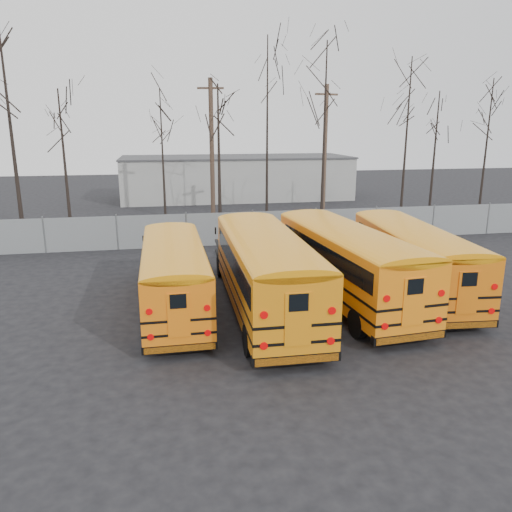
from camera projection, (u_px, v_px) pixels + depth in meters
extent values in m
plane|color=black|center=(308.00, 314.00, 19.24)|extent=(120.00, 120.00, 0.00)
cube|color=gray|center=(252.00, 228.00, 30.39)|extent=(40.00, 0.04, 2.00)
cube|color=#A6A6A1|center=(236.00, 178.00, 49.51)|extent=(22.00, 8.00, 4.00)
cylinder|color=black|center=(147.00, 333.00, 16.31)|extent=(0.26, 0.91, 0.91)
cylinder|color=black|center=(209.00, 329.00, 16.68)|extent=(0.26, 0.91, 0.91)
cylinder|color=black|center=(150.00, 269.00, 23.56)|extent=(0.26, 0.91, 0.91)
cylinder|color=black|center=(194.00, 267.00, 23.93)|extent=(0.26, 0.91, 0.91)
cube|color=orange|center=(174.00, 275.00, 19.03)|extent=(2.29, 8.45, 2.13)
cube|color=orange|center=(171.00, 257.00, 23.93)|extent=(2.05, 1.55, 0.91)
cube|color=black|center=(174.00, 264.00, 18.74)|extent=(2.32, 7.54, 0.64)
cube|color=black|center=(174.00, 285.00, 19.93)|extent=(2.32, 10.01, 0.08)
cube|color=black|center=(174.00, 274.00, 19.81)|extent=(2.32, 10.01, 0.08)
cube|color=black|center=(180.00, 347.00, 15.39)|extent=(2.32, 0.21, 0.25)
cube|color=black|center=(171.00, 263.00, 24.75)|extent=(2.18, 0.19, 0.24)
cube|color=orange|center=(179.00, 315.00, 15.02)|extent=(0.68, 0.04, 1.41)
cylinder|color=#B20505|center=(151.00, 337.00, 15.01)|extent=(0.20, 0.04, 0.20)
cylinder|color=#B20505|center=(208.00, 333.00, 15.33)|extent=(0.20, 0.04, 0.20)
cylinder|color=#B20505|center=(149.00, 312.00, 14.80)|extent=(0.20, 0.04, 0.20)
cylinder|color=#B20505|center=(207.00, 308.00, 15.12)|extent=(0.20, 0.04, 0.20)
cylinder|color=black|center=(249.00, 340.00, 15.62)|extent=(0.31, 1.04, 1.04)
cylinder|color=black|center=(321.00, 335.00, 16.01)|extent=(0.31, 1.04, 1.04)
cylinder|color=black|center=(220.00, 266.00, 23.94)|extent=(0.31, 1.04, 1.04)
cylinder|color=black|center=(268.00, 263.00, 24.33)|extent=(0.31, 1.04, 1.04)
cube|color=orange|center=(266.00, 271.00, 18.72)|extent=(2.75, 9.71, 2.44)
cube|color=orange|center=(243.00, 252.00, 24.35)|extent=(2.37, 1.80, 1.04)
cube|color=black|center=(267.00, 259.00, 18.39)|extent=(2.77, 8.67, 0.73)
cube|color=black|center=(261.00, 283.00, 19.76)|extent=(2.80, 11.50, 0.09)
cube|color=black|center=(261.00, 271.00, 19.62)|extent=(2.80, 11.50, 0.09)
cube|color=black|center=(296.00, 358.00, 14.54)|extent=(2.66, 0.27, 0.29)
cube|color=black|center=(241.00, 259.00, 25.29)|extent=(2.50, 0.25, 0.27)
cube|color=orange|center=(298.00, 320.00, 14.11)|extent=(0.78, 0.05, 1.61)
cylinder|color=#B20505|center=(264.00, 346.00, 14.12)|extent=(0.23, 0.05, 0.23)
cylinder|color=#B20505|center=(331.00, 341.00, 14.45)|extent=(0.23, 0.05, 0.23)
cylinder|color=#B20505|center=(264.00, 315.00, 13.88)|extent=(0.23, 0.05, 0.23)
cylinder|color=#B20505|center=(332.00, 311.00, 14.21)|extent=(0.23, 0.05, 0.23)
cylinder|color=black|center=(358.00, 324.00, 16.97)|extent=(0.37, 1.04, 1.02)
cylinder|color=black|center=(417.00, 317.00, 17.56)|extent=(0.37, 1.04, 1.02)
cylinder|color=black|center=(279.00, 260.00, 24.96)|extent=(0.37, 1.04, 1.02)
cylinder|color=black|center=(322.00, 257.00, 25.56)|extent=(0.37, 1.04, 1.02)
cube|color=orange|center=(348.00, 262.00, 20.05)|extent=(3.33, 9.67, 2.40)
cube|color=orange|center=(299.00, 247.00, 25.46)|extent=(2.43, 1.92, 1.02)
cube|color=black|center=(350.00, 251.00, 19.73)|extent=(3.29, 8.66, 0.71)
cube|color=black|center=(338.00, 274.00, 21.05)|extent=(3.50, 11.42, 0.09)
cube|color=black|center=(338.00, 262.00, 20.92)|extent=(3.50, 11.42, 0.09)
cube|color=black|center=(409.00, 337.00, 16.04)|extent=(2.62, 0.44, 0.29)
cube|color=black|center=(293.00, 254.00, 26.37)|extent=(2.46, 0.41, 0.27)
cube|color=orange|center=(414.00, 302.00, 15.63)|extent=(0.77, 0.10, 1.58)
cylinder|color=#B20505|center=(385.00, 326.00, 15.55)|extent=(0.23, 0.06, 0.22)
cylinder|color=#B20505|center=(439.00, 320.00, 16.05)|extent=(0.23, 0.06, 0.22)
cylinder|color=#B20505|center=(387.00, 299.00, 15.32)|extent=(0.23, 0.06, 0.22)
cylinder|color=#B20505|center=(442.00, 293.00, 15.82)|extent=(0.23, 0.06, 0.22)
cylinder|color=black|center=(417.00, 311.00, 18.21)|extent=(0.35, 0.99, 0.97)
cylinder|color=black|center=(474.00, 309.00, 18.42)|extent=(0.35, 0.99, 0.97)
cylinder|color=black|center=(353.00, 255.00, 26.04)|extent=(0.35, 0.99, 0.97)
cylinder|color=black|center=(394.00, 254.00, 26.25)|extent=(0.35, 0.99, 0.97)
cube|color=orange|center=(414.00, 258.00, 21.06)|extent=(3.20, 9.18, 2.28)
cube|color=orange|center=(372.00, 244.00, 26.35)|extent=(2.31, 1.83, 0.97)
cube|color=black|center=(416.00, 247.00, 20.74)|extent=(3.15, 8.22, 0.68)
cube|color=black|center=(405.00, 268.00, 22.03)|extent=(3.37, 10.85, 0.09)
cube|color=black|center=(406.00, 258.00, 21.90)|extent=(3.37, 10.85, 0.09)
cube|color=black|center=(463.00, 324.00, 17.11)|extent=(2.49, 0.43, 0.27)
cube|color=black|center=(367.00, 250.00, 27.23)|extent=(2.33, 0.39, 0.25)
cube|color=orange|center=(468.00, 293.00, 16.72)|extent=(0.73, 0.10, 1.50)
cylinder|color=#B20505|center=(440.00, 313.00, 16.79)|extent=(0.22, 0.06, 0.21)
cylinder|color=#B20505|center=(492.00, 311.00, 16.97)|extent=(0.22, 0.06, 0.21)
cylinder|color=#B20505|center=(442.00, 288.00, 16.57)|extent=(0.22, 0.06, 0.21)
cylinder|color=#B20505|center=(495.00, 287.00, 16.75)|extent=(0.22, 0.06, 0.21)
cylinder|color=#473428|center=(212.00, 154.00, 34.84)|extent=(0.32, 0.32, 10.17)
cube|color=#473428|center=(211.00, 88.00, 33.73)|extent=(1.81, 0.39, 0.14)
cylinder|color=brown|center=(324.00, 159.00, 34.03)|extent=(0.30, 0.30, 9.69)
cube|color=brown|center=(327.00, 94.00, 32.96)|extent=(1.70, 0.55, 0.13)
cone|color=black|center=(12.00, 136.00, 28.74)|extent=(0.26, 0.26, 12.86)
cone|color=black|center=(65.00, 167.00, 30.54)|extent=(0.26, 0.26, 9.17)
cone|color=black|center=(163.00, 162.00, 33.37)|extent=(0.26, 0.26, 9.39)
cone|color=black|center=(219.00, 162.00, 31.74)|extent=(0.26, 0.26, 9.54)
cone|color=black|center=(267.00, 135.00, 34.58)|extent=(0.26, 0.26, 12.87)
cone|color=black|center=(324.00, 140.00, 32.99)|extent=(0.26, 0.26, 12.27)
cone|color=black|center=(406.00, 147.00, 32.88)|extent=(0.26, 0.26, 11.29)
cone|color=black|center=(434.00, 158.00, 36.48)|extent=(0.26, 0.26, 9.43)
cone|color=black|center=(486.00, 152.00, 36.38)|extent=(0.26, 0.26, 10.29)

